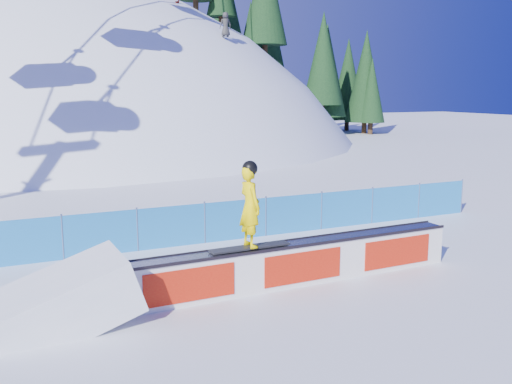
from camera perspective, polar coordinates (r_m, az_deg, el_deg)
name	(u,v)px	position (r m, az deg, el deg)	size (l,w,h in m)	color
ground	(232,298)	(12.67, -2.38, -10.50)	(160.00, 160.00, 0.00)	silver
snow_hill	(61,334)	(57.71, -18.95, -13.29)	(64.00, 64.00, 64.00)	white
treeline	(294,45)	(59.40, 3.81, 14.47)	(20.68, 12.33, 18.36)	#332114
safety_fence	(172,227)	(16.56, -8.40, -3.44)	(22.05, 0.05, 1.30)	#1C74BE
rail_box	(297,263)	(13.42, 4.16, -7.07)	(8.45, 0.80, 1.01)	silver
snow_ramp	(63,324)	(11.96, -18.78, -12.35)	(2.76, 1.84, 1.03)	silver
snowboarder	(250,206)	(12.49, -0.61, -1.37)	(1.88, 0.70, 1.95)	black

